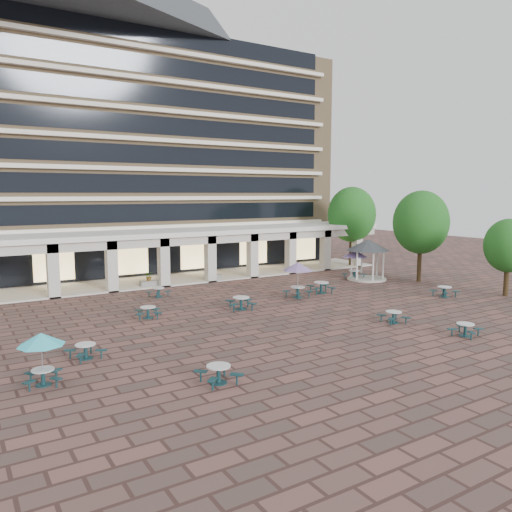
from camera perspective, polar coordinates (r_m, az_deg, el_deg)
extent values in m
plane|color=brown|center=(31.52, 1.51, -6.67)|extent=(120.00, 120.00, 0.00)
cube|color=#9F8059|center=(53.88, -13.77, 10.65)|extent=(40.00, 15.00, 22.00)
cube|color=silver|center=(46.57, -10.57, 3.31)|extent=(36.80, 0.50, 0.35)
cube|color=black|center=(46.71, -10.71, 4.91)|extent=(35.20, 0.05, 1.60)
cube|color=silver|center=(46.47, -10.64, 6.51)|extent=(36.80, 0.50, 0.35)
cube|color=black|center=(46.69, -10.78, 8.10)|extent=(35.20, 0.05, 1.60)
cube|color=silver|center=(46.52, -10.72, 9.71)|extent=(36.80, 0.50, 0.35)
cube|color=black|center=(46.81, -10.86, 11.28)|extent=(35.20, 0.05, 1.60)
cube|color=silver|center=(46.71, -10.79, 12.90)|extent=(36.80, 0.50, 0.35)
cube|color=black|center=(47.07, -10.93, 14.44)|extent=(35.20, 0.05, 1.60)
cube|color=silver|center=(47.05, -10.87, 16.05)|extent=(36.80, 0.50, 0.35)
cube|color=black|center=(47.48, -11.01, 17.55)|extent=(35.20, 0.05, 1.60)
cube|color=silver|center=(47.52, -10.95, 19.14)|extent=(36.80, 0.50, 0.35)
cube|color=black|center=(48.02, -11.09, 20.60)|extent=(35.20, 0.05, 1.60)
cube|color=silver|center=(48.14, -11.03, 22.17)|extent=(36.80, 0.50, 0.35)
cube|color=black|center=(48.70, -11.17, 23.58)|extent=(35.20, 0.05, 1.60)
cube|color=white|center=(44.04, -9.26, 2.73)|extent=(42.00, 6.60, 0.40)
cube|color=beige|center=(41.47, -7.73, 1.86)|extent=(42.00, 0.30, 0.90)
cube|color=black|center=(46.77, -10.47, 0.00)|extent=(38.00, 0.15, 3.20)
cube|color=beige|center=(44.55, -9.15, -2.59)|extent=(42.00, 6.00, 0.12)
cube|color=beige|center=(38.88, -22.19, -1.56)|extent=(0.80, 0.80, 4.00)
cube|color=beige|center=(39.78, -16.19, -1.12)|extent=(0.80, 0.80, 4.00)
cube|color=beige|center=(41.09, -10.52, -0.70)|extent=(0.80, 0.80, 4.00)
cube|color=beige|center=(42.78, -5.25, -0.30)|extent=(0.80, 0.80, 4.00)
cube|color=beige|center=(44.81, -0.41, 0.07)|extent=(0.80, 0.80, 4.00)
cube|color=beige|center=(47.13, 3.97, 0.40)|extent=(0.80, 0.80, 4.00)
cube|color=beige|center=(49.70, 7.93, 0.70)|extent=(0.80, 0.80, 4.00)
cube|color=beige|center=(52.49, 11.48, 0.97)|extent=(0.80, 0.80, 4.00)
cube|color=#FFD88C|center=(44.12, -22.08, -1.10)|extent=(3.20, 0.08, 2.40)
cube|color=#FFD88C|center=(45.61, -14.14, -0.53)|extent=(3.20, 0.08, 2.40)
cube|color=#FFD88C|center=(47.91, -6.83, 0.00)|extent=(3.20, 0.08, 2.40)
cube|color=#FFD88C|center=(50.91, -0.29, 0.47)|extent=(3.20, 0.08, 2.40)
cube|color=#FFD88C|center=(54.51, 5.45, 0.88)|extent=(3.20, 0.08, 2.40)
cylinder|color=#14393C|center=(24.64, -18.86, -10.99)|extent=(0.64, 0.64, 0.04)
cylinder|color=#14393C|center=(24.56, -18.89, -10.36)|extent=(0.16, 0.16, 0.60)
cylinder|color=silver|center=(24.45, -18.93, -9.54)|extent=(0.92, 0.92, 0.05)
cube|color=#14393C|center=(25.18, -18.37, -9.67)|extent=(0.48, 0.56, 0.05)
cylinder|color=#14393C|center=(25.24, -18.35, -10.13)|extent=(0.07, 0.07, 0.38)
cube|color=#14393C|center=(24.77, -20.49, -10.04)|extent=(0.56, 0.48, 0.05)
cylinder|color=#14393C|center=(24.83, -20.47, -10.51)|extent=(0.07, 0.07, 0.38)
cube|color=#14393C|center=(23.89, -19.46, -10.63)|extent=(0.48, 0.56, 0.05)
cylinder|color=#14393C|center=(23.95, -19.44, -11.11)|extent=(0.07, 0.07, 0.38)
cube|color=#14393C|center=(24.31, -17.28, -10.23)|extent=(0.56, 0.48, 0.05)
cylinder|color=#14393C|center=(24.38, -17.26, -10.70)|extent=(0.07, 0.07, 0.38)
cylinder|color=#14393C|center=(20.62, -4.29, -14.23)|extent=(0.68, 0.68, 0.04)
cylinder|color=#14393C|center=(20.51, -4.30, -13.45)|extent=(0.18, 0.18, 0.64)
cylinder|color=silver|center=(20.38, -4.31, -12.42)|extent=(0.97, 0.97, 0.05)
cube|color=#14393C|center=(21.16, -3.66, -12.48)|extent=(0.57, 0.57, 0.05)
cylinder|color=#14393C|center=(21.23, -3.65, -13.05)|extent=(0.08, 0.08, 0.41)
cube|color=#14393C|center=(20.71, -6.35, -12.96)|extent=(0.57, 0.57, 0.05)
cylinder|color=#14393C|center=(20.79, -6.34, -13.53)|extent=(0.08, 0.08, 0.41)
cube|color=#14393C|center=(19.80, -4.99, -13.90)|extent=(0.57, 0.57, 0.05)
cylinder|color=#14393C|center=(19.88, -4.98, -14.50)|extent=(0.08, 0.08, 0.41)
cube|color=#14393C|center=(20.27, -2.20, -13.37)|extent=(0.57, 0.57, 0.05)
cylinder|color=#14393C|center=(20.35, -2.20, -13.96)|extent=(0.08, 0.08, 0.41)
cylinder|color=#14393C|center=(29.06, 22.77, -8.40)|extent=(0.64, 0.64, 0.04)
cylinder|color=#14393C|center=(28.99, 22.80, -7.86)|extent=(0.16, 0.16, 0.60)
cylinder|color=silver|center=(28.90, 22.83, -7.16)|extent=(0.91, 0.91, 0.05)
cube|color=#14393C|center=(29.59, 22.23, -7.33)|extent=(0.47, 0.56, 0.05)
cylinder|color=#14393C|center=(29.64, 22.21, -7.73)|extent=(0.07, 0.07, 0.38)
cube|color=#14393C|center=(28.68, 21.51, -7.75)|extent=(0.56, 0.47, 0.05)
cylinder|color=#14393C|center=(28.73, 21.49, -8.16)|extent=(0.07, 0.07, 0.38)
cube|color=#14393C|center=(28.35, 23.41, -8.02)|extent=(0.47, 0.56, 0.05)
cylinder|color=#14393C|center=(28.40, 23.39, -8.43)|extent=(0.07, 0.07, 0.38)
cube|color=#14393C|center=(29.27, 24.08, -7.58)|extent=(0.56, 0.47, 0.05)
cylinder|color=#14393C|center=(29.32, 24.06, -7.98)|extent=(0.07, 0.07, 0.38)
cylinder|color=#14393C|center=(39.26, 20.71, -4.34)|extent=(0.70, 0.70, 0.04)
cylinder|color=#14393C|center=(39.21, 20.73, -3.90)|extent=(0.18, 0.18, 0.66)
cylinder|color=silver|center=(39.13, 20.75, -3.32)|extent=(1.00, 1.00, 0.05)
cube|color=#14393C|center=(39.95, 20.62, -3.53)|extent=(0.59, 0.58, 0.05)
cylinder|color=#14393C|center=(39.99, 20.60, -3.86)|extent=(0.08, 0.08, 0.42)
cube|color=#14393C|center=(39.11, 19.60, -3.71)|extent=(0.58, 0.59, 0.05)
cylinder|color=#14393C|center=(39.15, 19.58, -4.04)|extent=(0.08, 0.08, 0.42)
cube|color=#14393C|center=(38.43, 20.86, -3.95)|extent=(0.59, 0.58, 0.05)
cylinder|color=#14393C|center=(38.47, 20.84, -4.29)|extent=(0.08, 0.08, 0.42)
cube|color=#14393C|center=(39.28, 21.87, -3.77)|extent=(0.58, 0.59, 0.05)
cylinder|color=#14393C|center=(39.32, 21.85, -4.09)|extent=(0.08, 0.08, 0.42)
cylinder|color=#14393C|center=(22.03, -23.11, -13.38)|extent=(0.61, 0.61, 0.03)
cylinder|color=#14393C|center=(21.94, -23.15, -12.72)|extent=(0.16, 0.16, 0.57)
cylinder|color=silver|center=(21.83, -23.19, -11.86)|extent=(0.87, 0.87, 0.04)
cube|color=#14393C|center=(22.35, -21.87, -12.03)|extent=(0.53, 0.47, 0.04)
cylinder|color=#14393C|center=(22.42, -21.85, -12.52)|extent=(0.07, 0.07, 0.37)
cube|color=#14393C|center=(22.39, -24.39, -12.13)|extent=(0.47, 0.53, 0.04)
cylinder|color=#14393C|center=(22.45, -24.36, -12.61)|extent=(0.07, 0.07, 0.37)
cube|color=#14393C|center=(21.48, -24.51, -12.95)|extent=(0.53, 0.47, 0.04)
cylinder|color=#14393C|center=(21.55, -24.48, -13.45)|extent=(0.07, 0.07, 0.37)
cube|color=#14393C|center=(21.44, -21.88, -12.85)|extent=(0.47, 0.53, 0.04)
cylinder|color=#14393C|center=(21.51, -21.85, -13.36)|extent=(0.07, 0.07, 0.37)
cylinder|color=gray|center=(21.70, -23.25, -10.84)|extent=(0.04, 0.04, 2.09)
cone|color=#35C0D3|center=(21.47, -23.36, -8.73)|extent=(1.83, 1.83, 0.48)
cylinder|color=#14393C|center=(32.82, -1.72, -6.07)|extent=(0.76, 0.76, 0.04)
cylinder|color=#14393C|center=(32.74, -1.72, -5.50)|extent=(0.20, 0.20, 0.72)
cylinder|color=silver|center=(32.65, -1.73, -4.75)|extent=(1.09, 1.09, 0.05)
cube|color=#14393C|center=(33.42, -0.93, -5.03)|extent=(0.67, 0.54, 0.05)
cylinder|color=#14393C|center=(33.47, -0.93, -5.45)|extent=(0.09, 0.09, 0.46)
cube|color=#14393C|center=(33.17, -2.96, -5.13)|extent=(0.54, 0.67, 0.05)
cylinder|color=#14393C|center=(33.23, -2.96, -5.55)|extent=(0.09, 0.09, 0.46)
cube|color=#14393C|center=(32.02, -2.55, -5.57)|extent=(0.67, 0.54, 0.05)
cylinder|color=#14393C|center=(32.08, -2.55, -6.01)|extent=(0.09, 0.09, 0.46)
cube|color=#14393C|center=(32.27, -0.45, -5.46)|extent=(0.54, 0.67, 0.05)
cylinder|color=#14393C|center=(32.33, -0.45, -5.90)|extent=(0.09, 0.09, 0.46)
cylinder|color=#14393C|center=(36.60, 4.78, -4.71)|extent=(0.74, 0.74, 0.04)
cylinder|color=#14393C|center=(36.54, 4.78, -4.20)|extent=(0.19, 0.19, 0.70)
cylinder|color=silver|center=(36.45, 4.79, -3.55)|extent=(1.06, 1.06, 0.05)
cube|color=#14393C|center=(37.32, 4.74, -3.78)|extent=(0.58, 0.65, 0.05)
cylinder|color=#14393C|center=(37.37, 4.74, -4.14)|extent=(0.08, 0.08, 0.45)
cube|color=#14393C|center=(36.49, 3.49, -4.02)|extent=(0.65, 0.58, 0.05)
cylinder|color=#14393C|center=(36.54, 3.48, -4.39)|extent=(0.08, 0.08, 0.45)
cube|color=#14393C|center=(35.70, 4.83, -4.28)|extent=(0.58, 0.65, 0.05)
cylinder|color=#14393C|center=(35.75, 4.83, -4.66)|extent=(0.08, 0.08, 0.45)
cube|color=#14393C|center=(36.55, 6.09, -4.03)|extent=(0.65, 0.58, 0.05)
cylinder|color=#14393C|center=(36.60, 6.08, -4.40)|extent=(0.08, 0.08, 0.45)
cylinder|color=gray|center=(36.36, 4.80, -2.78)|extent=(0.05, 0.05, 2.54)
cone|color=#8267A7|center=(36.20, 4.82, -1.21)|extent=(2.23, 2.23, 0.58)
cylinder|color=#14393C|center=(30.55, 15.43, -7.35)|extent=(0.64, 0.64, 0.04)
cylinder|color=#14393C|center=(30.48, 15.44, -6.83)|extent=(0.16, 0.16, 0.60)
cylinder|color=silver|center=(30.39, 15.47, -6.16)|extent=(0.92, 0.92, 0.05)
cube|color=#14393C|center=(31.14, 15.72, -6.35)|extent=(0.56, 0.48, 0.05)
cylinder|color=#14393C|center=(31.18, 15.71, -6.73)|extent=(0.07, 0.07, 0.38)
cube|color=#14393C|center=(30.60, 14.13, -6.54)|extent=(0.48, 0.56, 0.05)
cylinder|color=#14393C|center=(30.65, 14.12, -6.92)|extent=(0.07, 0.07, 0.38)
cube|color=#14393C|center=(29.77, 15.16, -6.95)|extent=(0.56, 0.48, 0.05)
cylinder|color=#14393C|center=(29.83, 15.15, -7.34)|extent=(0.07, 0.07, 0.38)
cube|color=#14393C|center=(30.32, 16.78, -6.75)|extent=(0.48, 0.56, 0.05)
cylinder|color=#14393C|center=(30.37, 16.76, -7.14)|extent=(0.07, 0.07, 0.38)
cylinder|color=#14393C|center=(31.27, -12.22, -6.91)|extent=(0.66, 0.66, 0.04)
cylinder|color=#14393C|center=(31.20, -12.24, -6.39)|extent=(0.17, 0.17, 0.62)
cylinder|color=silver|center=(31.12, -12.26, -5.72)|extent=(0.94, 0.94, 0.05)
cube|color=#14393C|center=(31.72, -11.37, -5.96)|extent=(0.58, 0.48, 0.05)
cylinder|color=#14393C|center=(31.77, -11.36, -6.34)|extent=(0.07, 0.07, 0.39)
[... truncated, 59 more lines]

